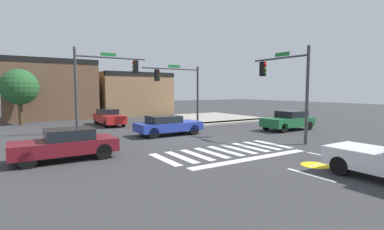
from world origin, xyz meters
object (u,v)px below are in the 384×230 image
object	(u,v)px
car_maroon	(66,144)
traffic_signal_northeast	(179,83)
car_red	(109,117)
car_green	(289,120)
roadside_tree	(19,87)
car_blue	(167,125)
traffic_signal_southeast	(286,79)
traffic_signal_northwest	(103,76)

from	to	relation	value
car_maroon	traffic_signal_northeast	bearing A→B (deg)	-142.42
traffic_signal_northeast	car_red	xyz separation A→B (m)	(-5.03, 3.82, -2.98)
traffic_signal_northeast	car_red	world-z (taller)	traffic_signal_northeast
car_green	traffic_signal_northeast	bearing A→B (deg)	-48.86
roadside_tree	car_maroon	bearing A→B (deg)	-85.50
traffic_signal_northeast	roadside_tree	bearing A→B (deg)	-35.21
traffic_signal_northeast	car_blue	xyz separation A→B (m)	(-3.26, -4.08, -2.99)
car_maroon	roadside_tree	size ratio (longest dim) A/B	0.88
car_green	roadside_tree	size ratio (longest dim) A/B	0.85
car_blue	car_maroon	bearing A→B (deg)	-151.26
roadside_tree	traffic_signal_southeast	bearing A→B (deg)	-53.08
car_maroon	car_red	size ratio (longest dim) A/B	0.95
car_red	car_blue	bearing A→B (deg)	12.65
traffic_signal_northwest	traffic_signal_northeast	xyz separation A→B (m)	(6.65, 0.63, -0.41)
traffic_signal_northeast	car_red	bearing A→B (deg)	-37.19
car_blue	traffic_signal_northwest	bearing A→B (deg)	134.51
car_blue	car_red	world-z (taller)	car_red
traffic_signal_northwest	traffic_signal_northeast	bearing A→B (deg)	5.44
car_green	traffic_signal_northwest	bearing A→B (deg)	-26.12
traffic_signal_northeast	traffic_signal_southeast	world-z (taller)	traffic_signal_southeast
car_blue	car_red	xyz separation A→B (m)	(-1.77, 7.90, 0.01)
traffic_signal_northeast	car_green	bearing A→B (deg)	131.14
car_maroon	traffic_signal_southeast	bearing A→B (deg)	171.50
traffic_signal_northeast	roadside_tree	size ratio (longest dim) A/B	1.08
car_green	roadside_tree	bearing A→B (deg)	-40.50
traffic_signal_northeast	car_maroon	size ratio (longest dim) A/B	1.23
car_green	car_blue	size ratio (longest dim) A/B	0.94
car_maroon	car_red	distance (m)	12.96
traffic_signal_northeast	roadside_tree	xyz separation A→B (m)	(-11.65, 8.22, -0.33)
traffic_signal_southeast	roadside_tree	world-z (taller)	traffic_signal_southeast
traffic_signal_northwest	car_green	distance (m)	14.43
traffic_signal_southeast	car_blue	size ratio (longest dim) A/B	1.24
car_blue	car_red	bearing A→B (deg)	102.65
car_green	traffic_signal_southeast	bearing A→B (deg)	36.63
car_green	car_blue	world-z (taller)	car_green
traffic_signal_northwest	roadside_tree	bearing A→B (deg)	119.46
car_maroon	roadside_tree	xyz separation A→B (m)	(-1.28, 16.21, 2.66)
traffic_signal_northwest	car_green	size ratio (longest dim) A/B	1.43
car_blue	car_red	size ratio (longest dim) A/B	0.97
car_red	traffic_signal_northeast	bearing A→B (deg)	52.81
traffic_signal_northeast	car_maroon	xyz separation A→B (m)	(-10.38, -7.98, -2.98)
car_green	car_red	bearing A→B (deg)	-44.06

